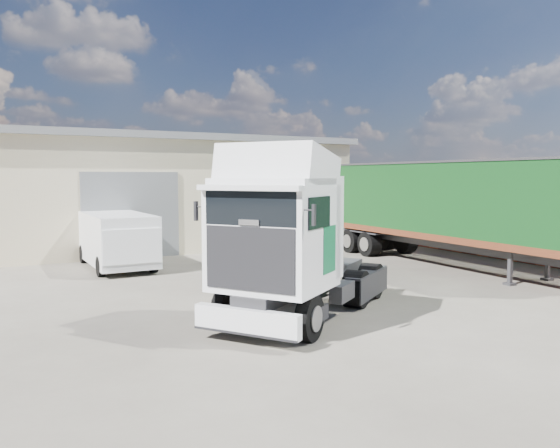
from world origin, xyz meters
name	(u,v)px	position (x,y,z in m)	size (l,w,h in m)	color
ground	(292,301)	(0.00, 0.00, 0.00)	(120.00, 120.00, 0.00)	#282520
warehouse	(17,192)	(-6.00, 16.00, 2.66)	(30.60, 12.60, 5.42)	#C2BA95
brick_boundary_wall	(443,223)	(11.50, 6.00, 1.25)	(0.35, 26.00, 2.50)	maroon
tractor_unit	(289,249)	(-1.12, -1.87, 1.73)	(6.26, 5.37, 4.13)	black
box_trailer	(443,202)	(8.08, 2.56, 2.42)	(2.70, 11.99, 3.97)	#2D2D30
panel_van	(118,240)	(-3.04, 7.80, 1.05)	(2.11, 5.00, 2.03)	black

